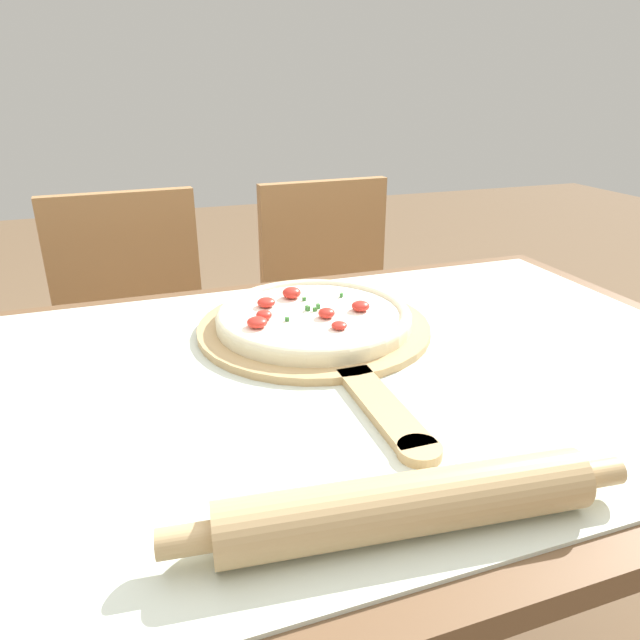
{
  "coord_description": "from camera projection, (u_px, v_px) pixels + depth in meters",
  "views": [
    {
      "loc": [
        -0.25,
        -0.67,
        1.13
      ],
      "look_at": [
        0.01,
        0.11,
        0.79
      ],
      "focal_mm": 32.0,
      "sensor_mm": 36.0,
      "label": 1
    }
  ],
  "objects": [
    {
      "name": "towel_cloth",
      "position": [
        336.0,
        371.0,
        0.8
      ],
      "size": [
        1.18,
        0.75,
        0.0
      ],
      "color": "silver",
      "rests_on": "dining_table"
    },
    {
      "name": "dining_table",
      "position": [
        335.0,
        443.0,
        0.85
      ],
      "size": [
        1.26,
        0.83,
        0.75
      ],
      "color": "brown",
      "rests_on": "ground_plane"
    },
    {
      "name": "chair_right",
      "position": [
        335.0,
        315.0,
        1.66
      ],
      "size": [
        0.42,
        0.42,
        0.88
      ],
      "rotation": [
        0.0,
        0.0,
        0.05
      ],
      "color": "#A37547",
      "rests_on": "ground_plane"
    },
    {
      "name": "pizza",
      "position": [
        314.0,
        316.0,
        0.92
      ],
      "size": [
        0.31,
        0.31,
        0.04
      ],
      "color": "beige",
      "rests_on": "pizza_peel"
    },
    {
      "name": "rolling_pin",
      "position": [
        407.0,
        504.0,
        0.5
      ],
      "size": [
        0.43,
        0.09,
        0.06
      ],
      "rotation": [
        0.0,
        0.0,
        -0.11
      ],
      "color": "tan",
      "rests_on": "towel_cloth"
    },
    {
      "name": "pizza_peel",
      "position": [
        318.0,
        332.0,
        0.91
      ],
      "size": [
        0.37,
        0.57,
        0.01
      ],
      "color": "tan",
      "rests_on": "towel_cloth"
    },
    {
      "name": "chair_left",
      "position": [
        137.0,
        341.0,
        1.49
      ],
      "size": [
        0.42,
        0.42,
        0.88
      ],
      "rotation": [
        0.0,
        0.0,
        0.05
      ],
      "color": "#A37547",
      "rests_on": "ground_plane"
    }
  ]
}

